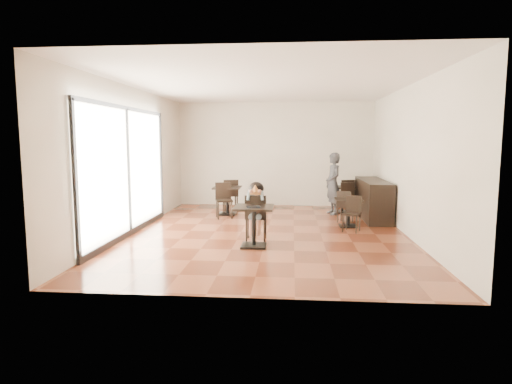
# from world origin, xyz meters

# --- Properties ---
(floor) EXTENTS (6.00, 8.00, 0.01)m
(floor) POSITION_xyz_m (0.00, 0.00, 0.00)
(floor) COLOR brown
(floor) RESTS_ON ground
(ceiling) EXTENTS (6.00, 8.00, 0.01)m
(ceiling) POSITION_xyz_m (0.00, 0.00, 3.20)
(ceiling) COLOR white
(ceiling) RESTS_ON floor
(wall_back) EXTENTS (6.00, 0.01, 3.20)m
(wall_back) POSITION_xyz_m (0.00, 4.00, 1.60)
(wall_back) COLOR beige
(wall_back) RESTS_ON floor
(wall_front) EXTENTS (6.00, 0.01, 3.20)m
(wall_front) POSITION_xyz_m (0.00, -4.00, 1.60)
(wall_front) COLOR beige
(wall_front) RESTS_ON floor
(wall_left) EXTENTS (0.01, 8.00, 3.20)m
(wall_left) POSITION_xyz_m (-3.00, 0.00, 1.60)
(wall_left) COLOR beige
(wall_left) RESTS_ON floor
(wall_right) EXTENTS (0.01, 8.00, 3.20)m
(wall_right) POSITION_xyz_m (3.00, 0.00, 1.60)
(wall_right) COLOR beige
(wall_right) RESTS_ON floor
(storefront_window) EXTENTS (0.04, 4.50, 2.60)m
(storefront_window) POSITION_xyz_m (-2.97, -0.50, 1.40)
(storefront_window) COLOR white
(storefront_window) RESTS_ON floor
(child_table) EXTENTS (0.74, 0.74, 0.79)m
(child_table) POSITION_xyz_m (-0.19, -1.31, 0.39)
(child_table) COLOR black
(child_table) RESTS_ON floor
(child_chair) EXTENTS (0.42, 0.42, 0.95)m
(child_chair) POSITION_xyz_m (-0.19, -0.76, 0.47)
(child_chair) COLOR black
(child_chair) RESTS_ON floor
(child) EXTENTS (0.42, 0.59, 1.19)m
(child) POSITION_xyz_m (-0.19, -0.76, 0.59)
(child) COLOR slate
(child) RESTS_ON child_chair
(plate) EXTENTS (0.27, 0.27, 0.02)m
(plate) POSITION_xyz_m (-0.19, -1.41, 0.79)
(plate) COLOR black
(plate) RESTS_ON child_table
(pizza_slice) EXTENTS (0.28, 0.21, 0.06)m
(pizza_slice) POSITION_xyz_m (-0.19, -0.95, 1.03)
(pizza_slice) COLOR tan
(pizza_slice) RESTS_ON child
(adult_patron) EXTENTS (0.56, 0.71, 1.70)m
(adult_patron) POSITION_xyz_m (1.66, 2.51, 0.85)
(adult_patron) COLOR #3B3C41
(adult_patron) RESTS_ON floor
(cafe_table_mid) EXTENTS (0.81, 0.81, 0.66)m
(cafe_table_mid) POSITION_xyz_m (1.86, 0.78, 0.33)
(cafe_table_mid) COLOR black
(cafe_table_mid) RESTS_ON floor
(cafe_table_left) EXTENTS (0.90, 0.90, 0.77)m
(cafe_table_left) POSITION_xyz_m (-1.23, 2.19, 0.38)
(cafe_table_left) COLOR black
(cafe_table_left) RESTS_ON floor
(cafe_table_back) EXTENTS (0.87, 0.87, 0.74)m
(cafe_table_back) POSITION_xyz_m (1.95, 2.81, 0.37)
(cafe_table_back) COLOR black
(cafe_table_back) RESTS_ON floor
(chair_mid_a) EXTENTS (0.47, 0.47, 0.79)m
(chair_mid_a) POSITION_xyz_m (1.86, 1.33, 0.40)
(chair_mid_a) COLOR black
(chair_mid_a) RESTS_ON floor
(chair_mid_b) EXTENTS (0.47, 0.47, 0.79)m
(chair_mid_b) POSITION_xyz_m (1.86, 0.23, 0.40)
(chair_mid_b) COLOR black
(chair_mid_b) RESTS_ON floor
(chair_left_a) EXTENTS (0.52, 0.52, 0.93)m
(chair_left_a) POSITION_xyz_m (-1.23, 2.74, 0.46)
(chair_left_a) COLOR black
(chair_left_a) RESTS_ON floor
(chair_left_b) EXTENTS (0.52, 0.52, 0.93)m
(chair_left_b) POSITION_xyz_m (-1.23, 1.64, 0.46)
(chair_left_b) COLOR black
(chair_left_b) RESTS_ON floor
(chair_back_a) EXTENTS (0.50, 0.50, 0.89)m
(chair_back_a) POSITION_xyz_m (2.10, 3.36, 0.45)
(chair_back_a) COLOR black
(chair_back_a) RESTS_ON floor
(chair_back_b) EXTENTS (0.50, 0.50, 0.89)m
(chair_back_b) POSITION_xyz_m (2.10, 2.26, 0.45)
(chair_back_b) COLOR black
(chair_back_b) RESTS_ON floor
(service_counter) EXTENTS (0.60, 2.40, 1.00)m
(service_counter) POSITION_xyz_m (2.65, 2.00, 0.50)
(service_counter) COLOR black
(service_counter) RESTS_ON floor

